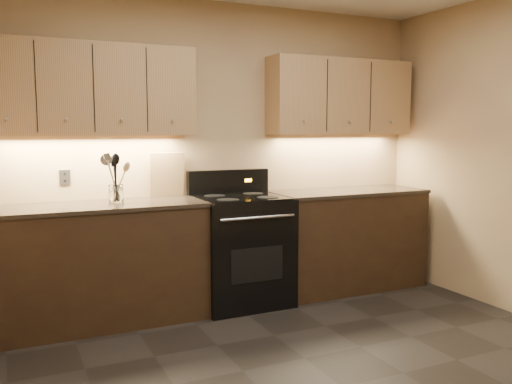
{
  "coord_description": "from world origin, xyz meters",
  "views": [
    {
      "loc": [
        -1.73,
        -2.51,
        1.5
      ],
      "look_at": [
        0.12,
        1.45,
        0.99
      ],
      "focal_mm": 38.0,
      "sensor_mm": 36.0,
      "label": 1
    }
  ],
  "objects": [
    {
      "name": "stove",
      "position": [
        0.08,
        1.68,
        0.48
      ],
      "size": [
        0.76,
        0.68,
        1.14
      ],
      "color": "black",
      "rests_on": "ground"
    },
    {
      "name": "upper_cab_right",
      "position": [
        1.18,
        1.85,
        1.8
      ],
      "size": [
        1.44,
        0.3,
        0.7
      ],
      "primitive_type": "cube",
      "color": "#A88454",
      "rests_on": "wall_back"
    },
    {
      "name": "steel_skimmer",
      "position": [
        -0.92,
        1.72,
        1.13
      ],
      "size": [
        0.19,
        0.1,
        0.37
      ],
      "primitive_type": null,
      "rotation": [
        0.02,
        -0.29,
        -0.06
      ],
      "color": "silver",
      "rests_on": "utensil_crock"
    },
    {
      "name": "utensil_crock",
      "position": [
        -0.95,
        1.74,
        0.99
      ],
      "size": [
        0.12,
        0.12,
        0.14
      ],
      "color": "white",
      "rests_on": "counter_left"
    },
    {
      "name": "counter_right",
      "position": [
        1.18,
        1.7,
        0.47
      ],
      "size": [
        1.46,
        0.62,
        0.93
      ],
      "color": "black",
      "rests_on": "ground"
    },
    {
      "name": "outlet_plate",
      "position": [
        -1.3,
        1.99,
        1.12
      ],
      "size": [
        0.08,
        0.01,
        0.12
      ],
      "primitive_type": "cube",
      "color": "#B2B5BA",
      "rests_on": "wall_back"
    },
    {
      "name": "upper_cab_left",
      "position": [
        -1.1,
        1.85,
        1.8
      ],
      "size": [
        1.6,
        0.3,
        0.7
      ],
      "primitive_type": "cube",
      "color": "#A88454",
      "rests_on": "wall_back"
    },
    {
      "name": "wall_back",
      "position": [
        0.0,
        2.0,
        1.3
      ],
      "size": [
        4.0,
        0.04,
        2.6
      ],
      "primitive_type": "cube",
      "color": "tan",
      "rests_on": "ground"
    },
    {
      "name": "black_turner",
      "position": [
        -0.95,
        1.71,
        1.11
      ],
      "size": [
        0.12,
        0.11,
        0.34
      ],
      "primitive_type": null,
      "rotation": [
        -0.05,
        -0.05,
        0.25
      ],
      "color": "black",
      "rests_on": "utensil_crock"
    },
    {
      "name": "steel_spatula",
      "position": [
        -0.93,
        1.74,
        1.14
      ],
      "size": [
        0.19,
        0.15,
        0.41
      ],
      "primitive_type": null,
      "rotation": [
        0.19,
        -0.19,
        -0.33
      ],
      "color": "silver",
      "rests_on": "utensil_crock"
    },
    {
      "name": "counter_left",
      "position": [
        -1.1,
        1.7,
        0.47
      ],
      "size": [
        1.62,
        0.62,
        0.93
      ],
      "color": "black",
      "rests_on": "ground"
    },
    {
      "name": "wooden_spoon",
      "position": [
        -0.98,
        1.72,
        1.1
      ],
      "size": [
        0.18,
        0.08,
        0.31
      ],
      "primitive_type": null,
      "rotation": [
        0.01,
        0.41,
        0.17
      ],
      "color": "tan",
      "rests_on": "utensil_crock"
    },
    {
      "name": "black_spoon",
      "position": [
        -0.96,
        1.75,
        1.13
      ],
      "size": [
        0.08,
        0.1,
        0.36
      ],
      "primitive_type": null,
      "rotation": [
        0.09,
        0.03,
        -0.15
      ],
      "color": "black",
      "rests_on": "utensil_crock"
    },
    {
      "name": "cutting_board",
      "position": [
        -0.48,
        1.96,
        1.12
      ],
      "size": [
        0.3,
        0.08,
        0.38
      ],
      "primitive_type": "cube",
      "rotation": [
        0.15,
        0.0,
        0.01
      ],
      "color": "tan",
      "rests_on": "counter_left"
    }
  ]
}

